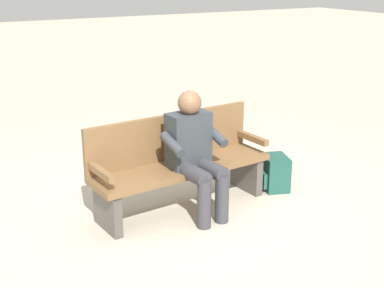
# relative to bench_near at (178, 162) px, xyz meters

# --- Properties ---
(ground_plane) EXTENTS (40.00, 40.00, 0.00)m
(ground_plane) POSITION_rel_bench_near_xyz_m (-0.01, 0.07, -0.46)
(ground_plane) COLOR #B7AD99
(bench_near) EXTENTS (1.83, 0.63, 0.90)m
(bench_near) POSITION_rel_bench_near_xyz_m (0.00, 0.00, 0.00)
(bench_near) COLOR brown
(bench_near) RESTS_ON ground
(person_seated) EXTENTS (0.59, 0.60, 1.18)m
(person_seated) POSITION_rel_bench_near_xyz_m (-0.05, 0.23, 0.17)
(person_seated) COLOR #33383D
(person_seated) RESTS_ON ground
(backpack) EXTENTS (0.35, 0.39, 0.36)m
(backpack) POSITION_rel_bench_near_xyz_m (-1.08, 0.13, -0.28)
(backpack) COLOR #1E4C42
(backpack) RESTS_ON ground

